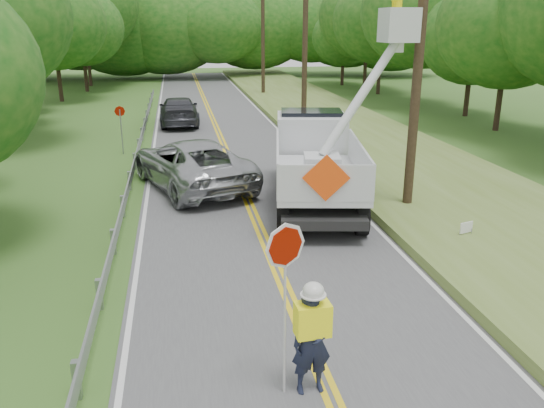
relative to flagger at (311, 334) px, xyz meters
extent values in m
cube|color=#4E4E50|center=(0.31, 13.48, -1.08)|extent=(7.20, 96.00, 0.02)
cube|color=yellow|center=(0.21, 13.48, -1.06)|extent=(0.12, 96.00, 0.00)
cube|color=yellow|center=(0.41, 13.48, -1.06)|extent=(0.12, 96.00, 0.00)
cube|color=silver|center=(-3.14, 13.48, -1.06)|extent=(0.12, 96.00, 0.00)
cube|color=silver|center=(3.76, 13.48, -1.06)|extent=(0.12, 96.00, 0.00)
cube|color=gray|center=(-3.79, 0.48, -0.74)|extent=(0.12, 0.14, 0.70)
cube|color=gray|center=(-3.79, 3.48, -0.74)|extent=(0.12, 0.14, 0.70)
cube|color=gray|center=(-3.79, 6.48, -0.74)|extent=(0.12, 0.14, 0.70)
cube|color=gray|center=(-3.79, 9.48, -0.74)|extent=(0.12, 0.14, 0.70)
cube|color=gray|center=(-3.79, 12.48, -0.74)|extent=(0.12, 0.14, 0.70)
cube|color=gray|center=(-3.79, 15.48, -0.74)|extent=(0.12, 0.14, 0.70)
cube|color=gray|center=(-3.79, 18.48, -0.74)|extent=(0.12, 0.14, 0.70)
cube|color=gray|center=(-3.79, 21.48, -0.74)|extent=(0.12, 0.14, 0.70)
cube|color=gray|center=(-3.79, 24.48, -0.74)|extent=(0.12, 0.14, 0.70)
cube|color=gray|center=(-3.79, 27.48, -0.74)|extent=(0.12, 0.14, 0.70)
cube|color=gray|center=(-3.79, 30.48, -0.74)|extent=(0.12, 0.14, 0.70)
cube|color=gray|center=(-3.79, 33.48, -0.74)|extent=(0.12, 0.14, 0.70)
cube|color=gray|center=(-3.79, 36.48, -0.74)|extent=(0.12, 0.14, 0.70)
cube|color=gray|center=(-3.69, 14.48, -0.49)|extent=(0.05, 48.00, 0.34)
cylinder|color=#2D2215|center=(5.31, 8.48, 3.91)|extent=(0.30, 0.30, 10.00)
cylinder|color=#2D2215|center=(5.31, 23.48, 3.91)|extent=(0.30, 0.30, 10.00)
cylinder|color=#2D2215|center=(5.31, 38.48, 3.91)|extent=(0.30, 0.30, 10.00)
cube|color=#5A742A|center=(7.41, 13.48, -0.94)|extent=(7.00, 96.00, 0.30)
cylinder|color=#332319|center=(-11.67, 26.51, 0.23)|extent=(0.32, 0.32, 2.64)
cylinder|color=#332319|center=(-12.41, 31.76, 0.11)|extent=(0.32, 0.32, 2.41)
ellipsoid|color=#134E13|center=(-12.41, 31.76, 3.05)|extent=(5.61, 5.61, 4.94)
cylinder|color=#332319|center=(-10.74, 37.95, 0.61)|extent=(0.32, 0.32, 3.40)
ellipsoid|color=#134E13|center=(-10.74, 37.95, 4.77)|extent=(7.93, 7.93, 6.98)
cylinder|color=#332319|center=(-9.71, 44.36, 0.49)|extent=(0.32, 0.32, 3.16)
ellipsoid|color=#134E13|center=(-9.71, 44.36, 4.35)|extent=(7.37, 7.37, 6.49)
cylinder|color=#332319|center=(-10.00, 48.99, 1.11)|extent=(0.32, 0.32, 4.39)
ellipsoid|color=#134E13|center=(-10.00, 48.99, 6.47)|extent=(10.24, 10.24, 9.02)
cylinder|color=#332319|center=(15.98, 20.94, 0.58)|extent=(0.32, 0.32, 3.33)
ellipsoid|color=#134E13|center=(15.98, 20.94, 4.65)|extent=(7.78, 7.78, 6.85)
cylinder|color=#332319|center=(16.82, 25.97, 0.36)|extent=(0.32, 0.32, 2.89)
ellipsoid|color=#134E13|center=(16.82, 25.97, 3.88)|extent=(6.74, 6.74, 5.93)
cylinder|color=#332319|center=(15.60, 30.96, 0.81)|extent=(0.32, 0.32, 3.81)
ellipsoid|color=#134E13|center=(15.60, 30.96, 5.47)|extent=(8.88, 8.88, 7.81)
cylinder|color=#332319|center=(15.26, 38.12, 0.67)|extent=(0.32, 0.32, 3.52)
ellipsoid|color=#134E13|center=(15.26, 38.12, 4.98)|extent=(8.22, 8.22, 7.24)
cylinder|color=#332319|center=(15.14, 41.37, 0.77)|extent=(0.32, 0.32, 3.72)
ellipsoid|color=#134E13|center=(15.14, 41.37, 5.33)|extent=(8.69, 8.69, 7.65)
cylinder|color=#332319|center=(14.30, 45.55, 0.23)|extent=(0.32, 0.32, 2.63)
ellipsoid|color=#134E13|center=(14.30, 45.55, 3.44)|extent=(6.13, 6.13, 5.39)
ellipsoid|color=#134E13|center=(-16.73, 57.42, 4.41)|extent=(12.41, 9.31, 9.31)
ellipsoid|color=#134E13|center=(-11.84, 56.76, 4.41)|extent=(12.33, 9.24, 9.24)
ellipsoid|color=#134E13|center=(-7.02, 55.88, 4.41)|extent=(13.91, 10.43, 10.43)
ellipsoid|color=#134E13|center=(-2.68, 55.62, 4.41)|extent=(13.60, 10.20, 10.20)
ellipsoid|color=#134E13|center=(2.77, 53.88, 4.41)|extent=(10.36, 7.77, 7.77)
ellipsoid|color=#134E13|center=(7.37, 57.27, 4.41)|extent=(12.88, 9.66, 9.66)
ellipsoid|color=#134E13|center=(13.82, 56.45, 4.41)|extent=(10.93, 8.19, 8.19)
ellipsoid|color=#134E13|center=(17.74, 55.56, 4.41)|extent=(12.36, 9.27, 9.27)
ellipsoid|color=#134E13|center=(22.44, 53.55, 4.41)|extent=(13.20, 9.90, 9.90)
imported|color=#191E33|center=(0.01, 0.00, -0.15)|extent=(0.70, 0.48, 1.84)
cube|color=#FFFC14|center=(0.01, 0.00, 0.27)|extent=(0.58, 0.38, 0.56)
ellipsoid|color=silver|center=(0.01, 0.00, 0.78)|extent=(0.34, 0.34, 0.27)
cylinder|color=#B7B7B7|center=(-0.44, 0.02, 0.22)|extent=(0.04, 0.04, 2.57)
cylinder|color=#8A0E00|center=(-0.44, 0.02, 1.57)|extent=(0.67, 0.35, 0.74)
cylinder|color=black|center=(0.90, 7.08, -0.52)|extent=(0.53, 1.13, 1.09)
cylinder|color=black|center=(3.14, 6.68, -0.52)|extent=(0.53, 1.13, 1.09)
cylinder|color=black|center=(1.31, 9.32, -0.52)|extent=(0.53, 1.13, 1.09)
cylinder|color=black|center=(3.54, 8.91, -0.52)|extent=(0.53, 1.13, 1.09)
cylinder|color=black|center=(1.82, 12.12, -0.52)|extent=(0.53, 1.13, 1.09)
cylinder|color=black|center=(4.05, 11.71, -0.52)|extent=(0.53, 1.13, 1.09)
cube|color=black|center=(2.49, 9.45, -0.44)|extent=(3.65, 7.59, 0.28)
cube|color=silver|center=(2.34, 8.67, 0.13)|extent=(3.51, 5.61, 0.25)
cube|color=silver|center=(1.08, 8.90, 0.69)|extent=(1.00, 5.16, 1.02)
cube|color=silver|center=(3.61, 8.44, 0.69)|extent=(1.00, 5.16, 1.02)
cube|color=silver|center=(1.88, 6.12, 0.69)|extent=(2.58, 0.54, 1.02)
cube|color=silver|center=(3.04, 12.47, 0.47)|extent=(2.90, 2.58, 2.05)
cube|color=black|center=(3.08, 12.69, 1.21)|extent=(2.50, 1.86, 0.85)
cube|color=silver|center=(2.12, 7.44, 0.69)|extent=(1.19, 1.19, 0.91)
cube|color=silver|center=(4.61, 8.48, 4.71)|extent=(0.97, 0.97, 0.97)
cube|color=#FF4D0E|center=(1.87, 6.04, 0.86)|extent=(1.27, 0.27, 1.29)
imported|color=#A7AAAD|center=(-1.49, 12.45, -0.17)|extent=(4.90, 7.09, 1.80)
imported|color=#34363C|center=(-1.81, 25.95, -0.25)|extent=(2.35, 5.64, 1.63)
cylinder|color=gray|center=(-4.51, 18.44, -0.03)|extent=(0.06, 0.06, 2.11)
cylinder|color=#8A0E00|center=(-4.51, 18.44, 0.93)|extent=(0.48, 0.05, 0.48)
cube|color=white|center=(5.78, 5.53, -0.60)|extent=(0.43, 0.16, 0.31)
cylinder|color=gray|center=(5.60, 5.53, -0.87)|extent=(0.02, 0.02, 0.44)
cylinder|color=gray|center=(5.95, 5.53, -0.87)|extent=(0.02, 0.02, 0.44)
camera|label=1|loc=(-1.96, -7.53, 4.79)|focal=36.26mm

